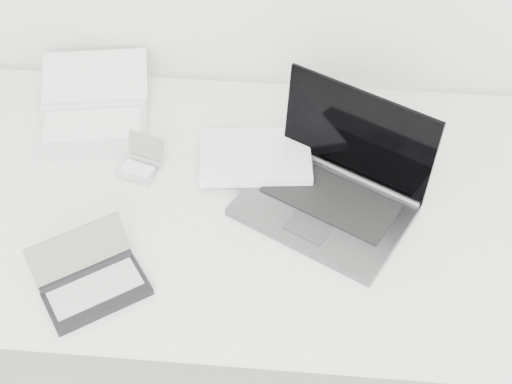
# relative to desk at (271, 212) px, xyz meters

# --- Properties ---
(desk) EXTENTS (1.60, 0.80, 0.73)m
(desk) POSITION_rel_desk_xyz_m (0.00, 0.00, 0.00)
(desk) COLOR white
(desk) RESTS_ON ground
(laptop_large) EXTENTS (0.51, 0.41, 0.24)m
(laptop_large) POSITION_rel_desk_xyz_m (0.08, 0.03, 0.08)
(laptop_large) COLOR #575A5C
(laptop_large) RESTS_ON desk
(netbook_open_white) EXTENTS (0.31, 0.37, 0.07)m
(netbook_open_white) POSITION_rel_desk_xyz_m (-0.45, 0.22, 0.07)
(netbook_open_white) COLOR silver
(netbook_open_white) RESTS_ON desk
(pda_silver) EXTENTS (0.11, 0.11, 0.07)m
(pda_silver) POSITION_rel_desk_xyz_m (-0.30, 0.06, 0.06)
(pda_silver) COLOR silver
(pda_silver) RESTS_ON desk
(palmtop_charcoal) EXTENTS (0.24, 0.23, 0.10)m
(palmtop_charcoal) POSITION_rel_desk_xyz_m (-0.33, -0.27, 0.07)
(palmtop_charcoal) COLOR black
(palmtop_charcoal) RESTS_ON desk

